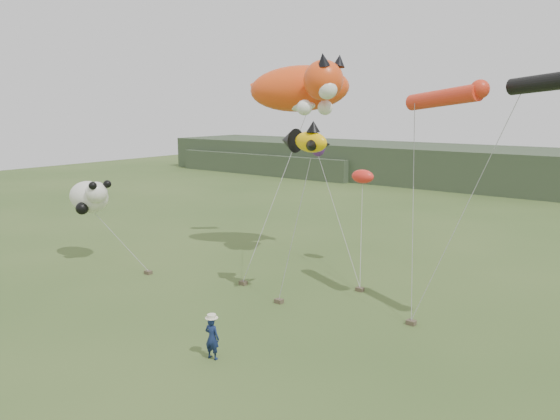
% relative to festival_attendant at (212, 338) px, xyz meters
% --- Properties ---
extents(ground, '(120.00, 120.00, 0.00)m').
position_rel_festival_attendant_xyz_m(ground, '(-0.73, 1.08, -0.73)').
color(ground, '#385123').
rests_on(ground, ground).
extents(headland, '(90.00, 13.00, 4.00)m').
position_rel_festival_attendant_xyz_m(headland, '(-3.84, 45.77, 1.19)').
color(headland, '#2D3D28').
rests_on(headland, ground).
extents(festival_attendant, '(0.58, 0.42, 1.46)m').
position_rel_festival_attendant_xyz_m(festival_attendant, '(0.00, 0.00, 0.00)').
color(festival_attendant, '#132049').
rests_on(festival_attendant, ground).
extents(sandbag_anchors, '(13.51, 4.43, 0.17)m').
position_rel_festival_attendant_xyz_m(sandbag_anchors, '(-2.03, 6.47, -0.64)').
color(sandbag_anchors, brown).
rests_on(sandbag_anchors, ground).
extents(cat_kite, '(7.04, 5.04, 3.00)m').
position_rel_festival_attendant_xyz_m(cat_kite, '(-4.56, 11.78, 8.49)').
color(cat_kite, '#F44915').
rests_on(cat_kite, ground).
extents(fish_kite, '(2.59, 1.73, 1.33)m').
position_rel_festival_attendant_xyz_m(fish_kite, '(-0.63, 6.04, 6.17)').
color(fish_kite, '#FFC306').
rests_on(fish_kite, ground).
extents(tube_kites, '(7.26, 2.68, 1.49)m').
position_rel_festival_attendant_xyz_m(tube_kites, '(6.08, 7.95, 8.08)').
color(tube_kites, black).
rests_on(tube_kites, ground).
extents(panda_kite, '(2.98, 1.93, 1.85)m').
position_rel_festival_attendant_xyz_m(panda_kite, '(-13.42, 4.57, 2.81)').
color(panda_kite, white).
rests_on(panda_kite, ground).
extents(misc_kites, '(4.86, 2.32, 2.15)m').
position_rel_festival_attendant_xyz_m(misc_kites, '(-3.15, 12.94, 4.72)').
color(misc_kites, '#FD2D22').
rests_on(misc_kites, ground).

